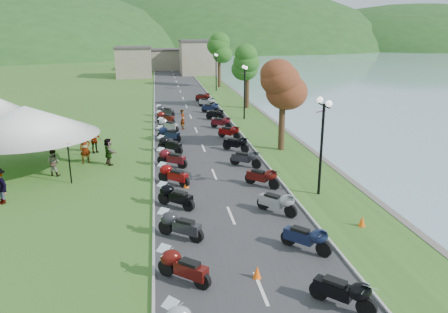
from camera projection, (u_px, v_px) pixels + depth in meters
name	position (u px, v px, depth m)	size (l,w,h in m)	color
road	(191.00, 117.00, 43.05)	(7.00, 120.00, 0.02)	#353537
hills_backdrop	(162.00, 48.00, 194.79)	(360.00, 120.00, 76.00)	#285621
far_building	(162.00, 60.00, 84.73)	(18.00, 16.00, 5.00)	gray
moto_row_left	(175.00, 186.00, 22.61)	(2.60, 45.03, 1.10)	#331411
moto_row_right	(236.00, 144.00, 30.81)	(2.60, 46.29, 1.10)	#331411
vendor_tent_main	(28.00, 139.00, 26.25)	(5.60, 5.60, 4.00)	white
tree_lakeside	(283.00, 97.00, 30.28)	(2.75, 2.75, 7.64)	#2D6B1F
pedestrian_a	(86.00, 163.00, 28.26)	(0.70, 0.51, 1.93)	slate
pedestrian_b	(55.00, 175.00, 25.86)	(0.78, 0.43, 1.59)	slate
pedestrian_c	(2.00, 204.00, 21.71)	(1.21, 0.50, 1.88)	slate
traffic_cone_near	(257.00, 272.00, 15.15)	(0.31, 0.31, 0.48)	#F2590C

